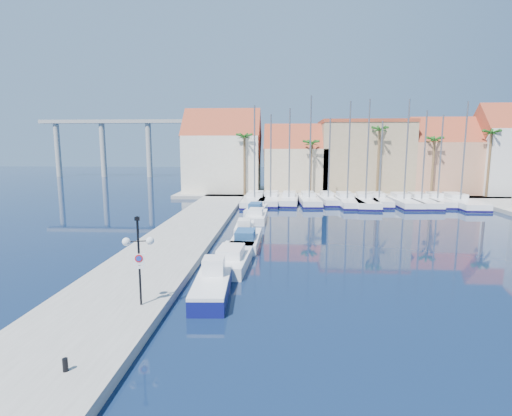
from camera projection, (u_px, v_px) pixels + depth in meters
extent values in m
plane|color=black|center=(290.00, 310.00, 19.65)|extent=(260.00, 260.00, 0.00)
cube|color=gray|center=(179.00, 239.00, 33.46)|extent=(6.00, 77.00, 0.50)
cube|color=gray|center=(344.00, 193.00, 66.34)|extent=(54.00, 16.00, 0.50)
cylinder|color=black|center=(139.00, 261.00, 18.73)|extent=(0.11, 0.11, 4.30)
cylinder|color=black|center=(132.00, 241.00, 18.53)|extent=(0.54, 0.17, 0.05)
cylinder|color=black|center=(144.00, 241.00, 18.62)|extent=(0.54, 0.17, 0.05)
sphere|color=white|center=(126.00, 242.00, 18.49)|extent=(0.39, 0.39, 0.39)
sphere|color=white|center=(150.00, 241.00, 18.67)|extent=(0.39, 0.39, 0.39)
cube|color=black|center=(137.00, 219.00, 18.41)|extent=(0.26, 0.18, 0.17)
cube|color=white|center=(139.00, 259.00, 18.65)|extent=(0.53, 0.15, 0.54)
cylinder|color=red|center=(139.00, 259.00, 18.62)|extent=(0.36, 0.10, 0.37)
cylinder|color=#1933A5|center=(139.00, 259.00, 18.60)|extent=(0.25, 0.07, 0.26)
cube|color=white|center=(139.00, 267.00, 18.71)|extent=(0.43, 0.13, 0.15)
cylinder|color=black|center=(65.00, 365.00, 13.41)|extent=(0.18, 0.18, 0.46)
cube|color=#0E1156|center=(212.00, 290.00, 21.27)|extent=(2.05, 5.42, 0.80)
cube|color=white|center=(212.00, 281.00, 21.20)|extent=(2.05, 5.42, 0.18)
cube|color=white|center=(214.00, 266.00, 22.18)|extent=(1.23, 1.48, 0.98)
cube|color=white|center=(233.00, 259.00, 27.15)|extent=(2.60, 7.09, 0.80)
cube|color=white|center=(231.00, 251.00, 26.35)|extent=(1.69, 2.52, 0.60)
cube|color=white|center=(246.00, 241.00, 32.34)|extent=(2.22, 6.62, 0.80)
cube|color=navy|center=(245.00, 234.00, 31.58)|extent=(1.52, 2.33, 0.60)
cube|color=white|center=(245.00, 229.00, 36.86)|extent=(1.75, 5.09, 0.80)
cube|color=white|center=(244.00, 222.00, 36.25)|extent=(1.18, 1.80, 0.60)
cube|color=white|center=(257.00, 217.00, 42.99)|extent=(2.14, 6.38, 0.80)
cube|color=white|center=(256.00, 212.00, 42.26)|extent=(1.46, 2.25, 0.60)
cube|color=white|center=(256.00, 210.00, 47.29)|extent=(2.53, 6.46, 0.80)
cube|color=navy|center=(256.00, 205.00, 46.57)|extent=(1.59, 2.32, 0.60)
cube|color=white|center=(255.00, 200.00, 55.14)|extent=(3.16, 11.69, 1.00)
cube|color=#110D44|center=(255.00, 203.00, 55.19)|extent=(3.23, 11.75, 0.28)
cube|color=white|center=(256.00, 194.00, 56.16)|extent=(2.16, 3.52, 0.60)
cylinder|color=slate|center=(255.00, 152.00, 53.53)|extent=(0.20, 0.20, 12.28)
cube|color=white|center=(271.00, 200.00, 55.65)|extent=(3.27, 10.21, 1.00)
cube|color=#110D44|center=(271.00, 202.00, 55.70)|extent=(3.33, 10.28, 0.28)
cube|color=white|center=(272.00, 193.00, 56.51)|extent=(2.03, 3.13, 0.60)
cylinder|color=slate|center=(271.00, 156.00, 54.21)|extent=(0.20, 0.20, 11.15)
cube|color=white|center=(289.00, 200.00, 55.38)|extent=(2.98, 9.28, 1.00)
cube|color=#110D44|center=(289.00, 202.00, 55.43)|extent=(3.04, 9.35, 0.28)
cube|color=white|center=(289.00, 194.00, 56.15)|extent=(1.84, 2.85, 0.60)
cylinder|color=slate|center=(289.00, 153.00, 53.92)|extent=(0.20, 0.20, 11.94)
cube|color=white|center=(309.00, 201.00, 55.08)|extent=(2.94, 9.74, 1.00)
cube|color=#110D44|center=(309.00, 203.00, 55.13)|extent=(3.00, 9.80, 0.28)
cube|color=white|center=(308.00, 194.00, 55.91)|extent=(1.88, 2.97, 0.60)
cylinder|color=slate|center=(310.00, 147.00, 53.47)|extent=(0.20, 0.20, 13.54)
cube|color=white|center=(328.00, 200.00, 55.56)|extent=(2.76, 8.29, 1.00)
cube|color=#110D44|center=(327.00, 202.00, 55.61)|extent=(2.82, 8.35, 0.28)
cube|color=white|center=(327.00, 194.00, 56.24)|extent=(1.67, 2.55, 0.60)
cylinder|color=slate|center=(329.00, 158.00, 54.25)|extent=(0.20, 0.20, 10.68)
cube|color=white|center=(346.00, 201.00, 54.27)|extent=(3.25, 10.79, 1.00)
cube|color=#110D44|center=(346.00, 204.00, 54.32)|extent=(3.31, 10.85, 0.28)
cube|color=white|center=(345.00, 195.00, 55.20)|extent=(2.08, 3.29, 0.60)
cylinder|color=slate|center=(349.00, 150.00, 52.68)|extent=(0.20, 0.20, 12.73)
cube|color=white|center=(365.00, 202.00, 53.87)|extent=(3.73, 11.17, 1.00)
cube|color=#110D44|center=(365.00, 204.00, 53.92)|extent=(3.80, 11.23, 0.28)
cube|color=white|center=(364.00, 195.00, 54.82)|extent=(2.26, 3.44, 0.60)
cylinder|color=slate|center=(368.00, 150.00, 52.25)|extent=(0.20, 0.20, 12.94)
cube|color=white|center=(378.00, 201.00, 54.64)|extent=(2.72, 9.18, 1.00)
cube|color=#110D44|center=(378.00, 203.00, 54.69)|extent=(2.78, 9.25, 0.28)
cube|color=white|center=(377.00, 194.00, 55.41)|extent=(1.76, 2.79, 0.60)
cylinder|color=slate|center=(381.00, 160.00, 53.33)|extent=(0.20, 0.20, 10.22)
cube|color=white|center=(402.00, 202.00, 53.70)|extent=(2.83, 10.24, 1.00)
cube|color=#110D44|center=(402.00, 204.00, 53.75)|extent=(2.89, 10.30, 0.28)
cube|color=white|center=(400.00, 195.00, 54.58)|extent=(1.91, 3.09, 0.60)
cylinder|color=slate|center=(407.00, 150.00, 52.11)|extent=(0.20, 0.20, 12.95)
cube|color=white|center=(420.00, 202.00, 53.78)|extent=(2.71, 10.33, 1.00)
cube|color=#110D44|center=(420.00, 204.00, 53.82)|extent=(2.77, 10.39, 0.28)
cube|color=white|center=(418.00, 195.00, 54.67)|extent=(1.89, 3.10, 0.60)
cylinder|color=slate|center=(424.00, 155.00, 52.30)|extent=(0.20, 0.20, 11.49)
cube|color=white|center=(436.00, 201.00, 54.28)|extent=(2.87, 9.25, 1.00)
cube|color=#110D44|center=(436.00, 204.00, 54.33)|extent=(2.93, 9.31, 0.28)
cube|color=white|center=(434.00, 195.00, 55.05)|extent=(1.81, 2.83, 0.60)
cylinder|color=slate|center=(441.00, 157.00, 52.90)|extent=(0.20, 0.20, 11.01)
cube|color=white|center=(458.00, 202.00, 53.34)|extent=(3.10, 11.84, 1.00)
cube|color=#110D44|center=(458.00, 205.00, 53.39)|extent=(3.16, 11.90, 0.28)
cube|color=white|center=(455.00, 195.00, 54.38)|extent=(2.16, 3.55, 0.60)
cylinder|color=slate|center=(464.00, 151.00, 51.70)|extent=(0.20, 0.20, 12.59)
cube|color=beige|center=(223.00, 164.00, 65.82)|extent=(12.00, 9.00, 9.00)
cube|color=brown|center=(223.00, 136.00, 65.12)|extent=(12.30, 9.00, 9.00)
cube|color=#C4AE8A|center=(296.00, 170.00, 65.25)|extent=(10.00, 8.00, 7.00)
cube|color=brown|center=(296.00, 149.00, 64.71)|extent=(10.30, 8.00, 8.00)
cube|color=#9C8960|center=(363.00, 158.00, 65.27)|extent=(14.00, 10.00, 11.00)
cube|color=brown|center=(365.00, 122.00, 64.38)|extent=(14.20, 10.20, 0.50)
cube|color=tan|center=(440.00, 168.00, 63.80)|extent=(10.00, 8.00, 8.00)
cube|color=brown|center=(442.00, 142.00, 63.18)|extent=(10.30, 8.00, 8.00)
cube|color=white|center=(502.00, 162.00, 62.12)|extent=(8.00, 8.00, 10.00)
cube|color=brown|center=(505.00, 129.00, 61.34)|extent=(8.30, 8.00, 8.00)
cylinder|color=brown|center=(244.00, 166.00, 60.65)|extent=(0.36, 0.36, 9.00)
sphere|color=#1C5418|center=(244.00, 137.00, 59.97)|extent=(2.60, 2.60, 2.60)
cylinder|color=brown|center=(310.00, 169.00, 60.12)|extent=(0.36, 0.36, 8.00)
sphere|color=#1C5418|center=(311.00, 143.00, 59.53)|extent=(2.60, 2.60, 2.60)
cylinder|color=brown|center=(378.00, 163.00, 59.37)|extent=(0.36, 0.36, 10.00)
sphere|color=#1C5418|center=(380.00, 129.00, 58.62)|extent=(2.60, 2.60, 2.60)
cylinder|color=brown|center=(433.00, 168.00, 59.01)|extent=(0.36, 0.36, 8.50)
sphere|color=#1C5418|center=(435.00, 140.00, 58.37)|extent=(2.60, 2.60, 2.60)
cylinder|color=brown|center=(489.00, 165.00, 58.45)|extent=(0.36, 0.36, 9.50)
sphere|color=#1C5418|center=(492.00, 133.00, 57.74)|extent=(2.60, 2.60, 2.60)
cube|color=#9E9E99|center=(132.00, 121.00, 100.60)|extent=(48.00, 2.20, 0.90)
cylinder|color=#9E9E99|center=(58.00, 149.00, 102.89)|extent=(1.40, 1.40, 14.00)
cylinder|color=#9E9E99|center=(103.00, 149.00, 102.17)|extent=(1.40, 1.40, 14.00)
cylinder|color=#9E9E99|center=(149.00, 149.00, 101.45)|extent=(1.40, 1.40, 14.00)
cylinder|color=#9E9E99|center=(196.00, 150.00, 100.73)|extent=(1.40, 1.40, 14.00)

